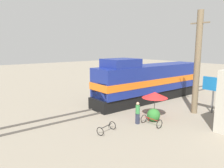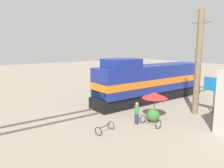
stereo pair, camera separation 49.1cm
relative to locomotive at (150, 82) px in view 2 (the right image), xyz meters
The scene contains 11 objects.
ground_plane 4.36m from the locomotive, 90.00° to the right, with size 120.00×120.00×0.00m, color gray.
rail_near 4.39m from the locomotive, 100.73° to the right, with size 0.08×36.29×0.15m, color #4C4742.
rail_far 4.39m from the locomotive, 79.27° to the right, with size 0.08×36.29×0.15m, color #4C4742.
locomotive is the anchor object (origin of this frame).
utility_pole 6.43m from the locomotive, ahead, with size 1.80×0.55×9.30m.
vendor_umbrella 6.00m from the locomotive, 42.27° to the right, with size 2.23×2.23×2.25m.
billboard_sign 7.05m from the locomotive, ahead, with size 2.16×0.12×3.37m.
shrub_cluster 7.31m from the locomotive, 43.77° to the right, with size 1.09×1.09×1.09m, color #2D722D.
person_bystander 8.05m from the locomotive, 53.41° to the right, with size 0.34×0.34×1.80m.
bicycle 8.33m from the locomotive, 45.55° to the right, with size 1.66×0.73×0.68m.
bicycle_spare 10.66m from the locomotive, 63.79° to the right, with size 1.00×1.62×0.62m.
Camera 2 is at (17.02, -14.17, 6.24)m, focal length 35.00 mm.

